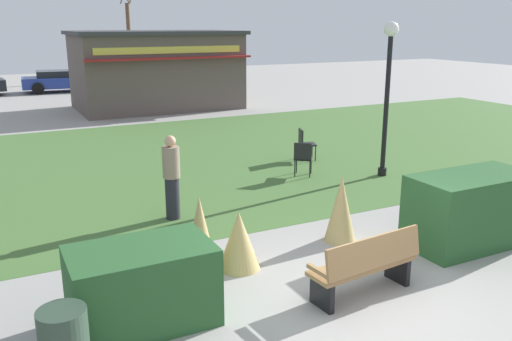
{
  "coord_description": "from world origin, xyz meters",
  "views": [
    {
      "loc": [
        -4.39,
        -5.3,
        3.77
      ],
      "look_at": [
        0.05,
        3.45,
        1.07
      ],
      "focal_mm": 37.57,
      "sensor_mm": 36.0,
      "label": 1
    }
  ],
  "objects_px": {
    "park_bench": "(366,265)",
    "person_strolling": "(172,177)",
    "parked_car_east_slot": "(154,76)",
    "tree_left_bg": "(129,39)",
    "cafe_chair_west": "(303,156)",
    "food_kiosk": "(156,70)",
    "parked_car_center_slot": "(61,80)",
    "cafe_chair_east": "(304,142)",
    "lamppost_mid": "(388,80)"
  },
  "relations": [
    {
      "from": "cafe_chair_east",
      "to": "tree_left_bg",
      "type": "distance_m",
      "value": 25.11
    },
    {
      "from": "person_strolling",
      "to": "parked_car_east_slot",
      "type": "xyz_separation_m",
      "value": [
        6.34,
        22.71,
        -0.22
      ]
    },
    {
      "from": "lamppost_mid",
      "to": "parked_car_east_slot",
      "type": "height_order",
      "value": "lamppost_mid"
    },
    {
      "from": "food_kiosk",
      "to": "parked_car_east_slot",
      "type": "distance_m",
      "value": 8.72
    },
    {
      "from": "cafe_chair_west",
      "to": "cafe_chair_east",
      "type": "relative_size",
      "value": 1.0
    },
    {
      "from": "food_kiosk",
      "to": "person_strolling",
      "type": "bearing_deg",
      "value": -105.67
    },
    {
      "from": "cafe_chair_east",
      "to": "tree_left_bg",
      "type": "relative_size",
      "value": 0.14
    },
    {
      "from": "lamppost_mid",
      "to": "cafe_chair_west",
      "type": "xyz_separation_m",
      "value": [
        -1.86,
        0.85,
        -1.89
      ]
    },
    {
      "from": "cafe_chair_west",
      "to": "parked_car_east_slot",
      "type": "height_order",
      "value": "parked_car_east_slot"
    },
    {
      "from": "park_bench",
      "to": "parked_car_center_slot",
      "type": "height_order",
      "value": "parked_car_center_slot"
    },
    {
      "from": "person_strolling",
      "to": "parked_car_east_slot",
      "type": "distance_m",
      "value": 23.58
    },
    {
      "from": "park_bench",
      "to": "parked_car_center_slot",
      "type": "xyz_separation_m",
      "value": [
        -0.53,
        26.98,
        0.16
      ]
    },
    {
      "from": "parked_car_east_slot",
      "to": "tree_left_bg",
      "type": "xyz_separation_m",
      "value": [
        -0.11,
        5.14,
        2.07
      ]
    },
    {
      "from": "lamppost_mid",
      "to": "cafe_chair_east",
      "type": "height_order",
      "value": "lamppost_mid"
    },
    {
      "from": "lamppost_mid",
      "to": "park_bench",
      "type": "bearing_deg",
      "value": -131.86
    },
    {
      "from": "park_bench",
      "to": "person_strolling",
      "type": "bearing_deg",
      "value": 108.58
    },
    {
      "from": "cafe_chair_east",
      "to": "person_strolling",
      "type": "relative_size",
      "value": 0.53
    },
    {
      "from": "parked_car_center_slot",
      "to": "parked_car_east_slot",
      "type": "distance_m",
      "value": 5.44
    },
    {
      "from": "park_bench",
      "to": "lamppost_mid",
      "type": "height_order",
      "value": "lamppost_mid"
    },
    {
      "from": "park_bench",
      "to": "parked_car_east_slot",
      "type": "bearing_deg",
      "value": 79.69
    },
    {
      "from": "lamppost_mid",
      "to": "parked_car_center_slot",
      "type": "xyz_separation_m",
      "value": [
        -4.88,
        22.13,
        -1.78
      ]
    },
    {
      "from": "park_bench",
      "to": "cafe_chair_west",
      "type": "relative_size",
      "value": 1.96
    },
    {
      "from": "parked_car_east_slot",
      "to": "cafe_chair_west",
      "type": "bearing_deg",
      "value": -96.49
    },
    {
      "from": "lamppost_mid",
      "to": "food_kiosk",
      "type": "xyz_separation_m",
      "value": [
        -1.75,
        13.78,
        -0.68
      ]
    },
    {
      "from": "cafe_chair_west",
      "to": "food_kiosk",
      "type": "bearing_deg",
      "value": 89.52
    },
    {
      "from": "parked_car_east_slot",
      "to": "tree_left_bg",
      "type": "bearing_deg",
      "value": 91.22
    },
    {
      "from": "park_bench",
      "to": "person_strolling",
      "type": "distance_m",
      "value": 4.52
    },
    {
      "from": "cafe_chair_west",
      "to": "parked_car_center_slot",
      "type": "distance_m",
      "value": 21.49
    },
    {
      "from": "person_strolling",
      "to": "parked_car_east_slot",
      "type": "relative_size",
      "value": 0.4
    },
    {
      "from": "park_bench",
      "to": "lamppost_mid",
      "type": "distance_m",
      "value": 6.8
    },
    {
      "from": "food_kiosk",
      "to": "tree_left_bg",
      "type": "xyz_separation_m",
      "value": [
        2.2,
        13.48,
        0.98
      ]
    },
    {
      "from": "park_bench",
      "to": "cafe_chair_west",
      "type": "distance_m",
      "value": 6.23
    },
    {
      "from": "tree_left_bg",
      "to": "lamppost_mid",
      "type": "bearing_deg",
      "value": -90.94
    },
    {
      "from": "cafe_chair_east",
      "to": "parked_car_center_slot",
      "type": "relative_size",
      "value": 0.21
    },
    {
      "from": "parked_car_center_slot",
      "to": "tree_left_bg",
      "type": "xyz_separation_m",
      "value": [
        5.33,
        5.14,
        2.07
      ]
    },
    {
      "from": "person_strolling",
      "to": "parked_car_center_slot",
      "type": "relative_size",
      "value": 0.39
    },
    {
      "from": "food_kiosk",
      "to": "parked_car_east_slot",
      "type": "relative_size",
      "value": 1.73
    },
    {
      "from": "park_bench",
      "to": "parked_car_east_slot",
      "type": "distance_m",
      "value": 27.42
    },
    {
      "from": "person_strolling",
      "to": "park_bench",
      "type": "bearing_deg",
      "value": 84.02
    },
    {
      "from": "food_kiosk",
      "to": "person_strolling",
      "type": "relative_size",
      "value": 4.33
    },
    {
      "from": "lamppost_mid",
      "to": "parked_car_east_slot",
      "type": "relative_size",
      "value": 0.9
    },
    {
      "from": "parked_car_east_slot",
      "to": "tree_left_bg",
      "type": "distance_m",
      "value": 5.55
    },
    {
      "from": "food_kiosk",
      "to": "parked_car_center_slot",
      "type": "relative_size",
      "value": 1.69
    },
    {
      "from": "parked_car_center_slot",
      "to": "tree_left_bg",
      "type": "relative_size",
      "value": 0.7
    },
    {
      "from": "tree_left_bg",
      "to": "parked_car_center_slot",
      "type": "bearing_deg",
      "value": -136.04
    },
    {
      "from": "park_bench",
      "to": "person_strolling",
      "type": "height_order",
      "value": "person_strolling"
    },
    {
      "from": "parked_car_center_slot",
      "to": "tree_left_bg",
      "type": "bearing_deg",
      "value": 43.96
    },
    {
      "from": "person_strolling",
      "to": "food_kiosk",
      "type": "bearing_deg",
      "value": -130.22
    },
    {
      "from": "food_kiosk",
      "to": "lamppost_mid",
      "type": "bearing_deg",
      "value": -82.75
    },
    {
      "from": "park_bench",
      "to": "parked_car_east_slot",
      "type": "relative_size",
      "value": 0.41
    }
  ]
}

